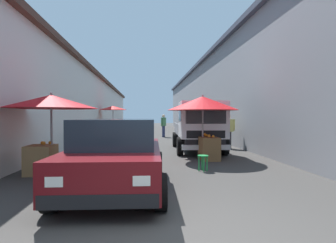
% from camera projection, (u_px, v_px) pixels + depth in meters
% --- Properties ---
extents(ground, '(90.00, 90.00, 0.00)m').
position_uv_depth(ground, '(153.00, 141.00, 16.46)').
color(ground, '#3D3A38').
extents(building_left_whitewash, '(49.80, 7.50, 4.65)m').
position_uv_depth(building_left_whitewash, '(40.00, 104.00, 18.05)').
color(building_left_whitewash, silver).
rests_on(building_left_whitewash, ground).
extents(building_right_concrete, '(49.80, 7.50, 5.91)m').
position_uv_depth(building_right_concrete, '(257.00, 96.00, 19.27)').
color(building_right_concrete, gray).
rests_on(building_right_concrete, ground).
extents(fruit_stall_mid_lane, '(2.47, 2.47, 2.17)m').
position_uv_depth(fruit_stall_mid_lane, '(50.00, 110.00, 7.27)').
color(fruit_stall_mid_lane, '#9E9EA3').
rests_on(fruit_stall_mid_lane, ground).
extents(fruit_stall_far_right, '(2.14, 2.14, 2.40)m').
position_uv_depth(fruit_stall_far_right, '(113.00, 113.00, 21.22)').
color(fruit_stall_far_right, '#9E9EA3').
rests_on(fruit_stall_far_right, ground).
extents(fruit_stall_near_right, '(2.49, 2.49, 2.29)m').
position_uv_depth(fruit_stall_near_right, '(204.00, 109.00, 9.51)').
color(fruit_stall_near_right, '#9E9EA3').
rests_on(fruit_stall_near_right, ground).
extents(hatchback_car, '(3.96, 2.02, 1.45)m').
position_uv_depth(hatchback_car, '(118.00, 153.00, 5.65)').
color(hatchback_car, '#600F14').
rests_on(hatchback_car, ground).
extents(delivery_truck, '(5.00, 2.15, 2.08)m').
position_uv_depth(delivery_truck, '(200.00, 128.00, 11.22)').
color(delivery_truck, black).
rests_on(delivery_truck, ground).
extents(vendor_by_crates, '(0.59, 0.40, 1.65)m').
position_uv_depth(vendor_by_crates, '(164.00, 124.00, 19.79)').
color(vendor_by_crates, navy).
rests_on(vendor_by_crates, ground).
extents(vendor_in_shade, '(0.23, 0.64, 1.59)m').
position_uv_depth(vendor_in_shade, '(228.00, 129.00, 12.76)').
color(vendor_in_shade, '#232328').
rests_on(vendor_in_shade, ground).
extents(parked_scooter, '(1.69, 0.45, 1.14)m').
position_uv_depth(parked_scooter, '(104.00, 137.00, 13.77)').
color(parked_scooter, black).
rests_on(parked_scooter, ground).
extents(plastic_stool, '(0.30, 0.30, 0.43)m').
position_uv_depth(plastic_stool, '(203.00, 159.00, 7.50)').
color(plastic_stool, '#1E8C3F').
rests_on(plastic_stool, ground).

